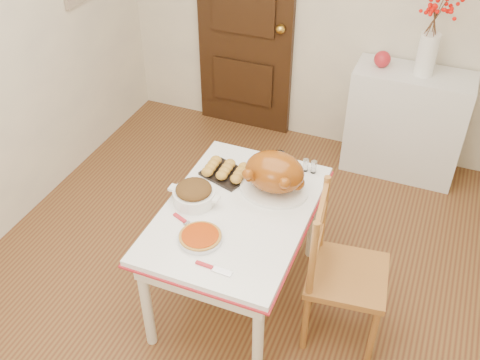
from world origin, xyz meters
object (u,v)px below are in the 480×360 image
at_px(chair_oak, 348,273).
at_px(pumpkin_pie, 200,237).
at_px(kitchen_table, 237,255).
at_px(turkey_platter, 274,174).
at_px(sideboard, 405,123).

height_order(chair_oak, pumpkin_pie, chair_oak).
bearing_deg(kitchen_table, pumpkin_pie, -106.27).
distance_m(kitchen_table, chair_oak, 0.69).
xyz_separation_m(chair_oak, turkey_platter, (-0.54, 0.25, 0.36)).
height_order(chair_oak, turkey_platter, chair_oak).
bearing_deg(chair_oak, turkey_platter, 57.67).
bearing_deg(pumpkin_pie, chair_oak, 20.29).
bearing_deg(turkey_platter, pumpkin_pie, -106.31).
relative_size(chair_oak, pumpkin_pie, 4.17).
relative_size(sideboard, kitchen_table, 0.73).
distance_m(sideboard, chair_oak, 1.78).
bearing_deg(chair_oak, kitchen_table, 81.66).
relative_size(sideboard, pumpkin_pie, 3.74).
distance_m(sideboard, kitchen_table, 1.91).
height_order(kitchen_table, pumpkin_pie, pumpkin_pie).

